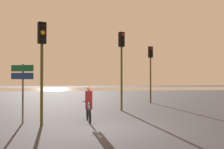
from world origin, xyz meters
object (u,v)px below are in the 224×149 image
object	(u,v)px
traffic_light_far_right	(151,64)
traffic_light_near_left	(42,53)
direction_sign_post	(22,82)
cyclist	(89,104)
traffic_light_center	(122,56)

from	to	relation	value
traffic_light_far_right	traffic_light_near_left	bearing A→B (deg)	31.04
direction_sign_post	cyclist	distance (m)	3.05
traffic_light_far_right	cyclist	size ratio (longest dim) A/B	2.67
traffic_light_center	direction_sign_post	world-z (taller)	traffic_light_center
traffic_light_center	traffic_light_near_left	world-z (taller)	traffic_light_center
traffic_light_near_left	direction_sign_post	world-z (taller)	traffic_light_near_left
traffic_light_near_left	traffic_light_far_right	bearing A→B (deg)	-153.64
traffic_light_far_right	cyclist	distance (m)	10.15
traffic_light_near_left	traffic_light_center	bearing A→B (deg)	-157.94
traffic_light_near_left	direction_sign_post	distance (m)	1.63
traffic_light_center	cyclist	xyz separation A→B (m)	(-2.20, -3.77, -2.50)
traffic_light_far_right	direction_sign_post	xyz separation A→B (m)	(-8.30, -8.15, -1.37)
traffic_light_center	traffic_light_far_right	size ratio (longest dim) A/B	1.05
traffic_light_center	direction_sign_post	bearing A→B (deg)	12.65
traffic_light_far_right	cyclist	bearing A→B (deg)	38.04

